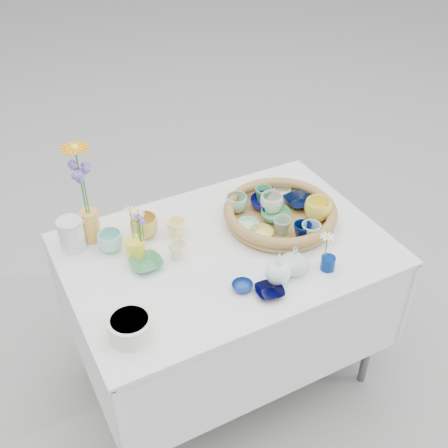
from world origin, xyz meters
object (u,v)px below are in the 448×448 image
display_table (226,370)px  bud_vase_seafoam (294,260)px  tall_vase_yellow (91,226)px  wicker_tray (280,214)px

display_table → bud_vase_seafoam: bearing=-56.9°
display_table → tall_vase_yellow: 0.99m
display_table → bud_vase_seafoam: (0.16, -0.24, 0.82)m
display_table → bud_vase_seafoam: 0.87m
bud_vase_seafoam → tall_vase_yellow: bearing=138.4°
wicker_tray → tall_vase_yellow: bearing=161.2°
bud_vase_seafoam → wicker_tray: bearing=67.2°
bud_vase_seafoam → display_table: bearing=123.1°
wicker_tray → bud_vase_seafoam: size_ratio=4.22×
wicker_tray → tall_vase_yellow: tall_vase_yellow is taller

